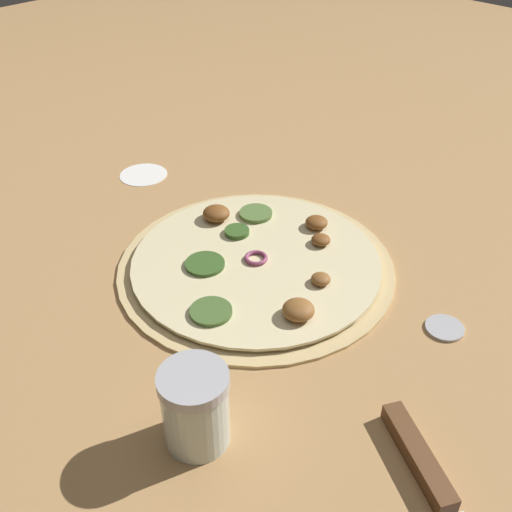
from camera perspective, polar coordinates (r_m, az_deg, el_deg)
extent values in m
plane|color=tan|center=(0.80, 0.00, -1.06)|extent=(3.00, 3.00, 0.00)
cylinder|color=#D6B77A|center=(0.79, 0.00, -0.82)|extent=(0.37, 0.37, 0.01)
cylinder|color=beige|center=(0.79, 0.00, -0.47)|extent=(0.33, 0.33, 0.00)
ellipsoid|color=brown|center=(0.75, 6.19, -2.19)|extent=(0.02, 0.02, 0.01)
torus|color=#934266|center=(0.78, 0.19, -0.37)|extent=(0.03, 0.03, 0.01)
ellipsoid|color=brown|center=(0.82, 6.19, 1.55)|extent=(0.03, 0.03, 0.01)
cylinder|color=#385B23|center=(0.84, -1.83, 2.34)|extent=(0.03, 0.03, 0.01)
ellipsoid|color=brown|center=(0.87, -3.81, 4.08)|extent=(0.04, 0.04, 0.02)
ellipsoid|color=brown|center=(0.85, 5.78, 3.20)|extent=(0.03, 0.03, 0.02)
cylinder|color=#385B23|center=(0.78, -4.89, -0.76)|extent=(0.05, 0.05, 0.00)
ellipsoid|color=brown|center=(0.70, 4.06, -5.12)|extent=(0.04, 0.04, 0.02)
cylinder|color=#567538|center=(0.88, -0.02, 4.07)|extent=(0.05, 0.05, 0.01)
cylinder|color=#47662D|center=(0.71, -4.32, -5.29)|extent=(0.05, 0.05, 0.01)
cube|color=brown|center=(0.60, 15.14, -17.86)|extent=(0.11, 0.07, 0.02)
cylinder|color=silver|center=(0.58, -5.75, -14.58)|extent=(0.06, 0.06, 0.07)
cylinder|color=#B2B2B7|center=(0.55, -6.03, -11.72)|extent=(0.07, 0.07, 0.01)
cylinder|color=#B2B2B7|center=(0.74, 17.54, -6.45)|extent=(0.05, 0.05, 0.01)
cylinder|color=white|center=(1.03, -10.67, 7.63)|extent=(0.08, 0.08, 0.00)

